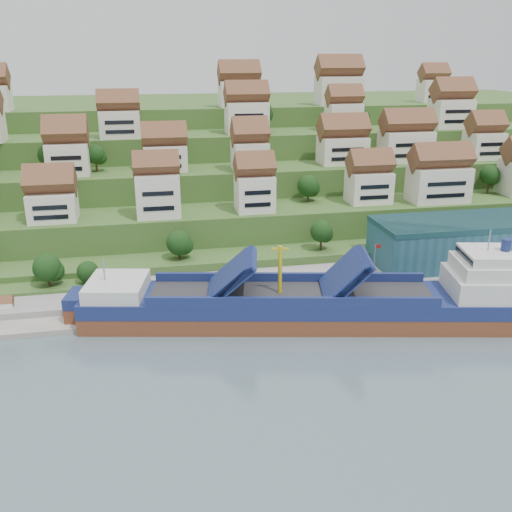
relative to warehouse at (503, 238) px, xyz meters
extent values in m
plane|color=slate|center=(-52.00, -17.00, -7.20)|extent=(300.00, 300.00, 0.00)
cube|color=gray|center=(-32.00, -2.00, -6.10)|extent=(180.00, 14.00, 2.20)
cube|color=#2D4C1E|center=(-52.00, 69.00, -5.20)|extent=(260.00, 128.00, 4.00)
cube|color=#2D4C1E|center=(-52.00, 74.00, -1.70)|extent=(260.00, 118.00, 11.00)
cube|color=#2D4C1E|center=(-52.00, 82.00, 1.80)|extent=(260.00, 102.00, 18.00)
cube|color=#2D4C1E|center=(-52.00, 90.00, 5.30)|extent=(260.00, 86.00, 25.00)
cube|color=#2D4C1E|center=(-52.00, 99.00, 8.30)|extent=(260.00, 68.00, 31.00)
cube|color=silver|center=(-99.89, 21.75, 7.01)|extent=(10.46, 8.57, 6.42)
cube|color=silver|center=(-76.44, 20.06, 8.83)|extent=(9.92, 7.03, 10.06)
cube|color=silver|center=(-53.58, 20.84, 8.07)|extent=(8.85, 7.62, 8.54)
cube|color=silver|center=(-23.72, 23.18, 7.69)|extent=(10.48, 7.73, 7.78)
cube|color=silver|center=(-6.06, 20.61, 8.19)|extent=(14.59, 8.26, 8.79)
cube|color=silver|center=(-97.46, 38.67, 14.75)|extent=(10.11, 8.98, 7.91)
cube|color=silver|center=(-73.54, 39.06, 14.07)|extent=(10.95, 7.90, 6.54)
cube|color=silver|center=(-52.06, 34.86, 14.44)|extent=(8.81, 8.56, 7.28)
cube|color=silver|center=(-25.34, 39.45, 14.43)|extent=(12.67, 8.36, 7.26)
cube|color=silver|center=(-6.94, 39.09, 15.02)|extent=(13.86, 8.18, 8.43)
cube|color=silver|center=(17.09, 39.11, 14.56)|extent=(9.61, 8.04, 7.52)
cube|color=silver|center=(-84.72, 51.80, 21.45)|extent=(10.74, 7.30, 7.29)
cube|color=silver|center=(-49.35, 54.04, 22.17)|extent=(11.78, 7.79, 8.73)
cube|color=silver|center=(-20.34, 53.80, 21.77)|extent=(9.83, 7.14, 7.94)
cube|color=silver|center=(14.30, 54.19, 22.09)|extent=(11.77, 8.47, 8.58)
cube|color=silver|center=(-48.74, 69.81, 27.65)|extent=(12.09, 8.15, 7.70)
cube|color=silver|center=(-16.39, 70.76, 28.20)|extent=(13.85, 8.73, 8.81)
cube|color=silver|center=(18.55, 75.14, 27.47)|extent=(8.89, 7.05, 7.34)
ellipsoid|color=#183D14|center=(-40.35, 9.11, 1.33)|extent=(5.12, 5.12, 5.12)
ellipsoid|color=#183D14|center=(-72.70, 9.29, 0.56)|extent=(5.50, 5.50, 5.50)
ellipsoid|color=#183D14|center=(3.21, 26.11, 7.35)|extent=(5.23, 5.23, 5.23)
ellipsoid|color=#183D14|center=(11.75, 26.11, 8.90)|extent=(5.23, 5.23, 5.23)
ellipsoid|color=#183D14|center=(-38.58, 26.66, 7.93)|extent=(5.57, 5.57, 5.57)
ellipsoid|color=#183D14|center=(-9.80, 42.83, 16.20)|extent=(4.66, 4.66, 4.66)
ellipsoid|color=#183D14|center=(-102.53, 42.38, 15.21)|extent=(5.70, 5.70, 5.70)
ellipsoid|color=#183D14|center=(-91.05, 40.97, 15.30)|extent=(4.91, 4.91, 4.91)
ellipsoid|color=#183D14|center=(-44.78, 56.21, 23.86)|extent=(6.57, 6.57, 6.57)
ellipsoid|color=#183D14|center=(-20.08, 58.94, 23.01)|extent=(5.32, 5.32, 5.32)
ellipsoid|color=#183D14|center=(-13.70, 56.97, 21.73)|extent=(5.30, 5.30, 5.30)
ellipsoid|color=#183D14|center=(-99.33, 2.00, -0.54)|extent=(5.64, 5.64, 5.64)
ellipsoid|color=#183D14|center=(-91.66, 2.00, -1.95)|extent=(4.36, 4.36, 4.36)
cube|color=#245062|center=(0.00, 0.00, 0.00)|extent=(60.00, 15.00, 10.00)
cylinder|color=gray|center=(-34.00, -7.00, -1.00)|extent=(0.16, 0.16, 8.00)
cube|color=maroon|center=(-33.40, -7.00, 2.60)|extent=(1.20, 0.05, 0.80)
cube|color=white|center=(-106.00, -5.50, -5.10)|extent=(2.40, 2.20, 2.20)
cube|color=brown|center=(-52.44, -18.11, -6.20)|extent=(80.33, 27.79, 5.10)
cube|color=navy|center=(-52.44, -18.11, -2.82)|extent=(80.35, 27.91, 2.65)
cube|color=silver|center=(-85.39, -11.42, -0.27)|extent=(12.30, 13.41, 2.65)
cube|color=#262628|center=(-54.43, -17.70, -1.49)|extent=(52.00, 20.32, 0.31)
cube|color=navy|center=(-65.42, -15.47, 1.97)|extent=(9.72, 12.54, 7.05)
cube|color=navy|center=(-45.44, -19.52, 1.97)|extent=(9.34, 12.47, 7.45)
cylinder|color=gold|center=(-56.43, -17.30, 2.99)|extent=(0.84, 0.84, 9.17)
cube|color=silver|center=(-20.48, -24.59, 0.44)|extent=(14.29, 13.82, 4.08)
cube|color=silver|center=(-20.48, -24.59, 3.70)|extent=(12.05, 12.21, 2.55)
cube|color=silver|center=(-20.48, -24.59, 5.84)|extent=(9.81, 10.61, 1.83)
cylinder|color=navy|center=(-17.48, -25.20, 7.78)|extent=(1.92, 1.92, 2.24)
camera|label=1|loc=(-79.24, -109.78, 39.81)|focal=40.00mm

